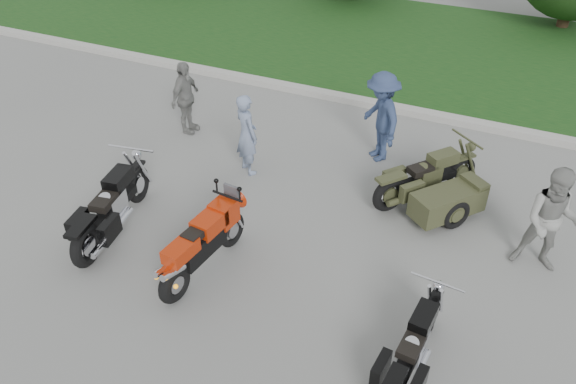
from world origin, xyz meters
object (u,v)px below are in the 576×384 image
at_px(sportbike_red, 202,244).
at_px(cruiser_right, 411,353).
at_px(cruiser_left, 110,210).
at_px(cruiser_sidecar, 437,192).
at_px(person_grey, 552,221).
at_px(person_stripe, 247,134).
at_px(person_denim, 381,117).
at_px(person_back, 185,98).

height_order(sportbike_red, cruiser_right, sportbike_red).
relative_size(cruiser_left, cruiser_sidecar, 1.16).
bearing_deg(cruiser_right, person_grey, 70.34).
relative_size(cruiser_right, cruiser_sidecar, 0.99).
distance_m(person_stripe, person_grey, 5.47).
height_order(sportbike_red, cruiser_sidecar, sportbike_red).
bearing_deg(person_denim, sportbike_red, -60.00).
distance_m(cruiser_sidecar, person_stripe, 3.67).
distance_m(sportbike_red, cruiser_right, 3.42).
xyz_separation_m(sportbike_red, person_denim, (1.43, 4.37, 0.36)).
bearing_deg(cruiser_sidecar, cruiser_right, -44.14).
height_order(cruiser_sidecar, person_back, person_back).
height_order(cruiser_right, person_stripe, person_stripe).
xyz_separation_m(cruiser_left, person_denim, (3.32, 4.20, 0.44)).
distance_m(person_stripe, person_denim, 2.65).
height_order(cruiser_sidecar, person_grey, person_grey).
bearing_deg(person_grey, person_denim, 144.78).
bearing_deg(cruiser_left, sportbike_red, -15.32).
bearing_deg(person_grey, cruiser_left, -165.23).
relative_size(cruiser_right, person_grey, 1.17).
height_order(cruiser_right, person_denim, person_denim).
height_order(cruiser_left, cruiser_sidecar, cruiser_left).
relative_size(cruiser_left, person_stripe, 1.50).
distance_m(cruiser_sidecar, person_back, 5.63).
height_order(sportbike_red, person_stripe, person_stripe).
relative_size(cruiser_sidecar, person_denim, 1.14).
xyz_separation_m(person_grey, person_back, (-7.39, 1.37, -0.09)).
distance_m(cruiser_left, person_denim, 5.37).
xyz_separation_m(cruiser_left, person_grey, (6.60, 2.15, 0.41)).
bearing_deg(cruiser_left, cruiser_sidecar, 20.89).
relative_size(cruiser_left, person_grey, 1.37).
relative_size(cruiser_left, person_denim, 1.32).
bearing_deg(sportbike_red, person_denim, 77.96).
distance_m(cruiser_sidecar, person_grey, 2.01).
relative_size(sportbike_red, person_denim, 1.11).
relative_size(cruiser_sidecar, person_grey, 1.18).
bearing_deg(person_stripe, sportbike_red, 138.30).
height_order(cruiser_left, person_denim, person_denim).
xyz_separation_m(cruiser_right, person_back, (-6.05, 4.23, 0.39)).
distance_m(cruiser_right, person_grey, 3.19).
bearing_deg(person_back, cruiser_left, -168.11).
xyz_separation_m(cruiser_left, person_stripe, (1.15, 2.66, 0.33)).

